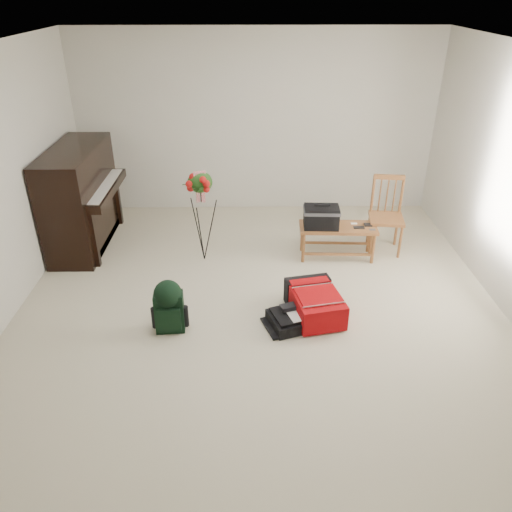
{
  "coord_description": "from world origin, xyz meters",
  "views": [
    {
      "loc": [
        -0.09,
        -4.2,
        2.98
      ],
      "look_at": [
        -0.03,
        0.35,
        0.47
      ],
      "focal_mm": 35.0,
      "sensor_mm": 36.0,
      "label": 1
    }
  ],
  "objects_px": {
    "black_duffel": "(295,318)",
    "flower_stand": "(202,217)",
    "dining_chair": "(386,216)",
    "green_backpack": "(169,304)",
    "red_suitcase": "(315,300)",
    "piano": "(82,200)",
    "bench": "(327,220)"
  },
  "relations": [
    {
      "from": "black_duffel",
      "to": "red_suitcase",
      "type": "bearing_deg",
      "value": 23.34
    },
    {
      "from": "piano",
      "to": "red_suitcase",
      "type": "xyz_separation_m",
      "value": [
        2.74,
        -1.61,
        -0.45
      ]
    },
    {
      "from": "bench",
      "to": "red_suitcase",
      "type": "relative_size",
      "value": 1.24
    },
    {
      "from": "bench",
      "to": "green_backpack",
      "type": "height_order",
      "value": "bench"
    },
    {
      "from": "piano",
      "to": "flower_stand",
      "type": "xyz_separation_m",
      "value": [
        1.53,
        -0.46,
        -0.04
      ]
    },
    {
      "from": "bench",
      "to": "dining_chair",
      "type": "height_order",
      "value": "dining_chair"
    },
    {
      "from": "red_suitcase",
      "to": "flower_stand",
      "type": "xyz_separation_m",
      "value": [
        -1.21,
        1.15,
        0.41
      ]
    },
    {
      "from": "green_backpack",
      "to": "flower_stand",
      "type": "height_order",
      "value": "flower_stand"
    },
    {
      "from": "red_suitcase",
      "to": "flower_stand",
      "type": "bearing_deg",
      "value": 124.38
    },
    {
      "from": "flower_stand",
      "to": "red_suitcase",
      "type": "bearing_deg",
      "value": -61.18
    },
    {
      "from": "piano",
      "to": "red_suitcase",
      "type": "relative_size",
      "value": 1.99
    },
    {
      "from": "piano",
      "to": "red_suitcase",
      "type": "distance_m",
      "value": 3.21
    },
    {
      "from": "green_backpack",
      "to": "flower_stand",
      "type": "xyz_separation_m",
      "value": [
        0.22,
        1.41,
        0.26
      ]
    },
    {
      "from": "dining_chair",
      "to": "black_duffel",
      "type": "xyz_separation_m",
      "value": [
        -1.24,
        -1.58,
        -0.38
      ]
    },
    {
      "from": "bench",
      "to": "flower_stand",
      "type": "xyz_separation_m",
      "value": [
        -1.47,
        -0.02,
        0.06
      ]
    },
    {
      "from": "dining_chair",
      "to": "green_backpack",
      "type": "relative_size",
      "value": 1.72
    },
    {
      "from": "dining_chair",
      "to": "piano",
      "type": "bearing_deg",
      "value": -175.99
    },
    {
      "from": "piano",
      "to": "black_duffel",
      "type": "distance_m",
      "value": 3.15
    },
    {
      "from": "black_duffel",
      "to": "dining_chair",
      "type": "bearing_deg",
      "value": 33.05
    },
    {
      "from": "bench",
      "to": "red_suitcase",
      "type": "distance_m",
      "value": 1.25
    },
    {
      "from": "bench",
      "to": "green_backpack",
      "type": "distance_m",
      "value": 2.23
    },
    {
      "from": "piano",
      "to": "green_backpack",
      "type": "bearing_deg",
      "value": -54.87
    },
    {
      "from": "piano",
      "to": "dining_chair",
      "type": "relative_size",
      "value": 1.6
    },
    {
      "from": "red_suitcase",
      "to": "green_backpack",
      "type": "relative_size",
      "value": 1.39
    },
    {
      "from": "bench",
      "to": "dining_chair",
      "type": "relative_size",
      "value": 1.0
    },
    {
      "from": "piano",
      "to": "green_backpack",
      "type": "xyz_separation_m",
      "value": [
        1.32,
        -1.87,
        -0.3
      ]
    },
    {
      "from": "red_suitcase",
      "to": "black_duffel",
      "type": "relative_size",
      "value": 1.3
    },
    {
      "from": "green_backpack",
      "to": "dining_chair",
      "type": "bearing_deg",
      "value": 29.96
    },
    {
      "from": "dining_chair",
      "to": "flower_stand",
      "type": "xyz_separation_m",
      "value": [
        -2.23,
        -0.23,
        0.11
      ]
    },
    {
      "from": "black_duffel",
      "to": "flower_stand",
      "type": "distance_m",
      "value": 1.75
    },
    {
      "from": "dining_chair",
      "to": "red_suitcase",
      "type": "bearing_deg",
      "value": -118.98
    },
    {
      "from": "bench",
      "to": "piano",
      "type": "bearing_deg",
      "value": 174.36
    }
  ]
}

